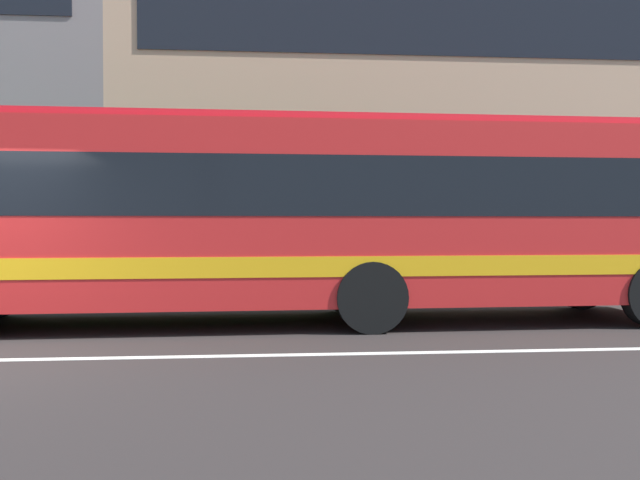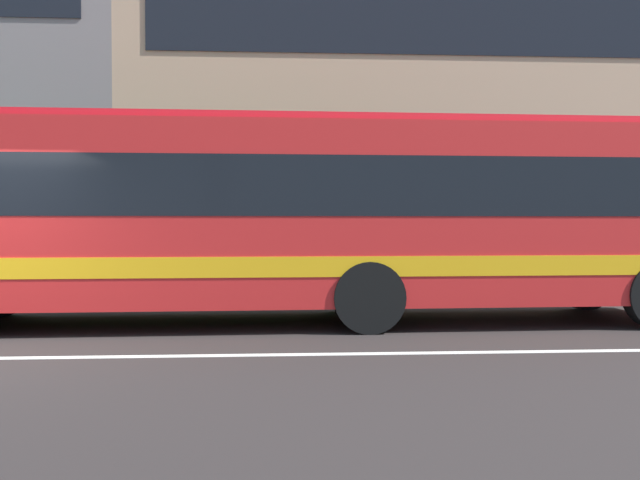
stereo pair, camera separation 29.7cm
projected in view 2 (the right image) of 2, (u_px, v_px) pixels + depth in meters
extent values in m
cube|color=tan|center=(472.00, 82.00, 22.19)|extent=(20.57, 8.94, 12.03)
cube|color=black|center=(522.00, 9.00, 17.69)|extent=(18.92, 0.04, 2.41)
cube|color=red|center=(309.00, 215.00, 10.67)|extent=(11.99, 2.77, 2.60)
cube|color=black|center=(309.00, 190.00, 10.66)|extent=(11.27, 2.78, 0.83)
cube|color=#EEA815|center=(309.00, 262.00, 10.68)|extent=(11.75, 2.79, 0.28)
cube|color=red|center=(309.00, 126.00, 10.63)|extent=(11.50, 2.37, 0.12)
cylinder|color=black|center=(2.00, 286.00, 11.38)|extent=(1.01, 0.30, 1.00)
cylinder|color=black|center=(369.00, 297.00, 9.63)|extent=(1.01, 0.30, 1.00)
cylinder|color=black|center=(348.00, 283.00, 11.90)|extent=(1.01, 0.30, 1.00)
cylinder|color=black|center=(585.00, 281.00, 12.28)|extent=(1.01, 0.30, 1.00)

